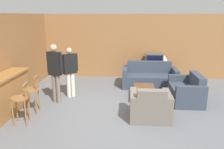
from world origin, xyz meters
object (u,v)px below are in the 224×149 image
object	(u,v)px
bar_chair_near	(20,101)
loveseat_right	(187,91)
coffee_table	(144,89)
tv	(154,60)
bar_chair_mid	(32,92)
armchair_near	(150,107)
tv_unit	(153,73)
person_by_counter	(55,70)
table_lamp	(164,58)
person_by_window	(70,70)
couch_far	(149,78)

from	to	relation	value
bar_chair_near	loveseat_right	world-z (taller)	bar_chair_near
coffee_table	tv	xyz separation A→B (m)	(0.50, 2.18, 0.50)
bar_chair_mid	armchair_near	size ratio (longest dim) A/B	1.01
tv_unit	person_by_counter	bearing A→B (deg)	-140.09
bar_chair_mid	person_by_counter	world-z (taller)	person_by_counter
tv	table_lamp	world-z (taller)	tv
person_by_counter	armchair_near	bearing A→B (deg)	-17.91
person_by_counter	person_by_window	bearing A→B (deg)	60.08
coffee_table	person_by_window	distance (m)	2.40
bar_chair_near	bar_chair_mid	size ratio (longest dim) A/B	1.00
coffee_table	bar_chair_near	bearing A→B (deg)	-149.26
bar_chair_mid	tv_unit	xyz separation A→B (m)	(3.53, 3.37, -0.29)
armchair_near	table_lamp	bearing A→B (deg)	76.67
armchair_near	coffee_table	distance (m)	1.31
coffee_table	bar_chair_mid	bearing A→B (deg)	-158.60
loveseat_right	armchair_near	bearing A→B (deg)	-134.05
loveseat_right	person_by_window	xyz separation A→B (m)	(-3.61, 0.13, 0.58)
bar_chair_mid	person_by_counter	bearing A→B (deg)	61.68
tv	bar_chair_mid	bearing A→B (deg)	-136.40
loveseat_right	table_lamp	size ratio (longest dim) A/B	2.94
tv	person_by_counter	bearing A→B (deg)	-140.13
bar_chair_mid	tv_unit	distance (m)	4.89
couch_far	tv	xyz separation A→B (m)	(0.23, 0.84, 0.51)
tv	person_by_counter	xyz separation A→B (m)	(-3.13, -2.61, 0.18)
coffee_table	person_by_counter	distance (m)	2.76
tv_unit	person_by_window	distance (m)	3.58
bar_chair_mid	armchair_near	bearing A→B (deg)	-2.20
bar_chair_near	person_by_counter	xyz separation A→B (m)	(0.41, 1.37, 0.44)
bar_chair_mid	couch_far	world-z (taller)	bar_chair_mid
bar_chair_mid	armchair_near	xyz separation A→B (m)	(3.10, -0.12, -0.25)
bar_chair_near	tv_unit	world-z (taller)	bar_chair_near
coffee_table	person_by_window	world-z (taller)	person_by_window
bar_chair_mid	table_lamp	size ratio (longest dim) A/B	2.25
bar_chair_near	person_by_window	size ratio (longest dim) A/B	0.65
loveseat_right	coffee_table	xyz separation A→B (m)	(-1.27, 0.06, 0.01)
person_by_window	coffee_table	bearing A→B (deg)	-1.94
loveseat_right	table_lamp	xyz separation A→B (m)	(-0.39, 2.23, 0.59)
loveseat_right	tv	size ratio (longest dim) A/B	1.96
tv_unit	tv	distance (m)	0.54
coffee_table	table_lamp	distance (m)	2.42
bar_chair_near	couch_far	size ratio (longest dim) A/B	0.52
bar_chair_near	coffee_table	bearing A→B (deg)	30.74
bar_chair_mid	person_by_window	xyz separation A→B (m)	(0.70, 1.27, 0.32)
armchair_near	table_lamp	size ratio (longest dim) A/B	2.22
bar_chair_near	tv	world-z (taller)	tv
couch_far	table_lamp	world-z (taller)	table_lamp
bar_chair_near	tv_unit	bearing A→B (deg)	48.43
armchair_near	tv	bearing A→B (deg)	82.85
bar_chair_mid	person_by_window	bearing A→B (deg)	61.02
couch_far	armchair_near	world-z (taller)	couch_far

